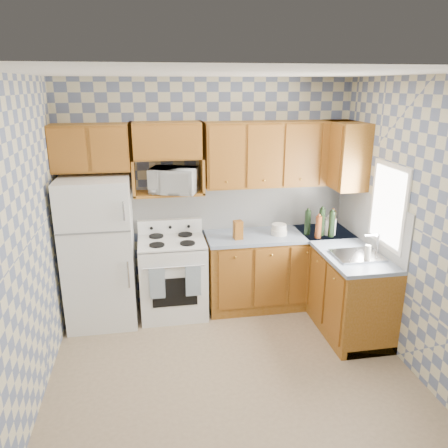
{
  "coord_description": "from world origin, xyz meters",
  "views": [
    {
      "loc": [
        -0.68,
        -3.46,
        2.62
      ],
      "look_at": [
        0.05,
        0.75,
        1.25
      ],
      "focal_mm": 35.0,
      "sensor_mm": 36.0,
      "label": 1
    }
  ],
  "objects_px": {
    "microwave": "(174,180)",
    "electric_kettle": "(330,227)",
    "refrigerator": "(99,252)",
    "stove_body": "(173,278)"
  },
  "relations": [
    {
      "from": "stove_body",
      "to": "electric_kettle",
      "type": "height_order",
      "value": "electric_kettle"
    },
    {
      "from": "refrigerator",
      "to": "electric_kettle",
      "type": "height_order",
      "value": "refrigerator"
    },
    {
      "from": "refrigerator",
      "to": "stove_body",
      "type": "xyz_separation_m",
      "value": [
        0.8,
        0.03,
        -0.39
      ]
    },
    {
      "from": "microwave",
      "to": "electric_kettle",
      "type": "xyz_separation_m",
      "value": [
        1.8,
        -0.21,
        -0.58
      ]
    },
    {
      "from": "refrigerator",
      "to": "stove_body",
      "type": "distance_m",
      "value": 0.89
    },
    {
      "from": "stove_body",
      "to": "microwave",
      "type": "relative_size",
      "value": 1.75
    },
    {
      "from": "stove_body",
      "to": "electric_kettle",
      "type": "xyz_separation_m",
      "value": [
        1.86,
        -0.11,
        0.56
      ]
    },
    {
      "from": "microwave",
      "to": "electric_kettle",
      "type": "height_order",
      "value": "microwave"
    },
    {
      "from": "stove_body",
      "to": "microwave",
      "type": "distance_m",
      "value": 1.15
    },
    {
      "from": "stove_body",
      "to": "electric_kettle",
      "type": "distance_m",
      "value": 1.95
    }
  ]
}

